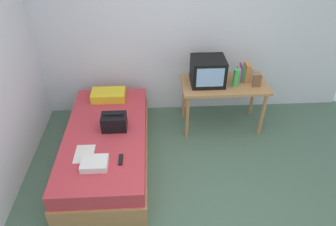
{
  "coord_description": "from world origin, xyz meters",
  "views": [
    {
      "loc": [
        -0.33,
        -2.08,
        2.86
      ],
      "look_at": [
        -0.16,
        1.09,
        0.52
      ],
      "focal_mm": 32.83,
      "sensor_mm": 36.0,
      "label": 1
    }
  ],
  "objects_px": {
    "desk": "(224,89)",
    "book_row": "(245,73)",
    "tv": "(208,71)",
    "pillow": "(108,95)",
    "handbag": "(114,122)",
    "bed": "(107,147)",
    "magazine": "(84,154)",
    "remote_dark": "(121,159)",
    "water_bottle": "(236,78)",
    "folded_towel": "(95,164)",
    "picture_frame": "(257,81)"
  },
  "relations": [
    {
      "from": "desk",
      "to": "book_row",
      "type": "xyz_separation_m",
      "value": [
        0.28,
        0.06,
        0.2
      ]
    },
    {
      "from": "tv",
      "to": "book_row",
      "type": "relative_size",
      "value": 1.79
    },
    {
      "from": "pillow",
      "to": "handbag",
      "type": "distance_m",
      "value": 0.69
    },
    {
      "from": "bed",
      "to": "pillow",
      "type": "bearing_deg",
      "value": 92.09
    },
    {
      "from": "magazine",
      "to": "remote_dark",
      "type": "bearing_deg",
      "value": -15.69
    },
    {
      "from": "water_bottle",
      "to": "folded_towel",
      "type": "relative_size",
      "value": 0.89
    },
    {
      "from": "bed",
      "to": "remote_dark",
      "type": "distance_m",
      "value": 0.6
    },
    {
      "from": "remote_dark",
      "to": "book_row",
      "type": "bearing_deg",
      "value": 36.75
    },
    {
      "from": "water_bottle",
      "to": "remote_dark",
      "type": "bearing_deg",
      "value": -144.06
    },
    {
      "from": "water_bottle",
      "to": "picture_frame",
      "type": "distance_m",
      "value": 0.28
    },
    {
      "from": "water_bottle",
      "to": "folded_towel",
      "type": "bearing_deg",
      "value": -146.76
    },
    {
      "from": "desk",
      "to": "book_row",
      "type": "relative_size",
      "value": 4.71
    },
    {
      "from": "picture_frame",
      "to": "pillow",
      "type": "bearing_deg",
      "value": 174.4
    },
    {
      "from": "folded_towel",
      "to": "water_bottle",
      "type": "bearing_deg",
      "value": 33.24
    },
    {
      "from": "desk",
      "to": "water_bottle",
      "type": "relative_size",
      "value": 4.65
    },
    {
      "from": "picture_frame",
      "to": "pillow",
      "type": "height_order",
      "value": "picture_frame"
    },
    {
      "from": "water_bottle",
      "to": "pillow",
      "type": "relative_size",
      "value": 0.54
    },
    {
      "from": "magazine",
      "to": "remote_dark",
      "type": "relative_size",
      "value": 1.86
    },
    {
      "from": "bed",
      "to": "tv",
      "type": "xyz_separation_m",
      "value": [
        1.33,
        0.67,
        0.67
      ]
    },
    {
      "from": "bed",
      "to": "water_bottle",
      "type": "distance_m",
      "value": 1.88
    },
    {
      "from": "tv",
      "to": "picture_frame",
      "type": "relative_size",
      "value": 2.53
    },
    {
      "from": "folded_towel",
      "to": "pillow",
      "type": "bearing_deg",
      "value": 89.34
    },
    {
      "from": "picture_frame",
      "to": "folded_towel",
      "type": "distance_m",
      "value": 2.31
    },
    {
      "from": "bed",
      "to": "folded_towel",
      "type": "relative_size",
      "value": 7.14
    },
    {
      "from": "remote_dark",
      "to": "bed",
      "type": "bearing_deg",
      "value": 114.81
    },
    {
      "from": "tv",
      "to": "book_row",
      "type": "height_order",
      "value": "tv"
    },
    {
      "from": "folded_towel",
      "to": "remote_dark",
      "type": "bearing_deg",
      "value": 15.44
    },
    {
      "from": "tv",
      "to": "magazine",
      "type": "relative_size",
      "value": 1.52
    },
    {
      "from": "bed",
      "to": "water_bottle",
      "type": "bearing_deg",
      "value": 18.64
    },
    {
      "from": "book_row",
      "to": "folded_towel",
      "type": "distance_m",
      "value": 2.31
    },
    {
      "from": "tv",
      "to": "pillow",
      "type": "distance_m",
      "value": 1.41
    },
    {
      "from": "book_row",
      "to": "handbag",
      "type": "distance_m",
      "value": 1.87
    },
    {
      "from": "water_bottle",
      "to": "pillow",
      "type": "xyz_separation_m",
      "value": [
        -1.72,
        0.16,
        -0.31
      ]
    },
    {
      "from": "desk",
      "to": "picture_frame",
      "type": "distance_m",
      "value": 0.45
    },
    {
      "from": "bed",
      "to": "book_row",
      "type": "xyz_separation_m",
      "value": [
        1.85,
        0.72,
        0.6
      ]
    },
    {
      "from": "handbag",
      "to": "folded_towel",
      "type": "bearing_deg",
      "value": -104.21
    },
    {
      "from": "remote_dark",
      "to": "handbag",
      "type": "bearing_deg",
      "value": 101.31
    },
    {
      "from": "tv",
      "to": "desk",
      "type": "bearing_deg",
      "value": -2.79
    },
    {
      "from": "desk",
      "to": "folded_towel",
      "type": "distance_m",
      "value": 2.03
    },
    {
      "from": "desk",
      "to": "tv",
      "type": "height_order",
      "value": "tv"
    },
    {
      "from": "handbag",
      "to": "remote_dark",
      "type": "height_order",
      "value": "handbag"
    },
    {
      "from": "book_row",
      "to": "picture_frame",
      "type": "bearing_deg",
      "value": -57.64
    },
    {
      "from": "desk",
      "to": "folded_towel",
      "type": "height_order",
      "value": "desk"
    },
    {
      "from": "pillow",
      "to": "handbag",
      "type": "relative_size",
      "value": 1.53
    },
    {
      "from": "picture_frame",
      "to": "water_bottle",
      "type": "bearing_deg",
      "value": 173.12
    },
    {
      "from": "bed",
      "to": "magazine",
      "type": "distance_m",
      "value": 0.48
    },
    {
      "from": "water_bottle",
      "to": "book_row",
      "type": "bearing_deg",
      "value": 43.44
    },
    {
      "from": "folded_towel",
      "to": "book_row",
      "type": "bearing_deg",
      "value": 34.22
    },
    {
      "from": "tv",
      "to": "pillow",
      "type": "bearing_deg",
      "value": 177.5
    },
    {
      "from": "tv",
      "to": "book_row",
      "type": "bearing_deg",
      "value": 5.36
    }
  ]
}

